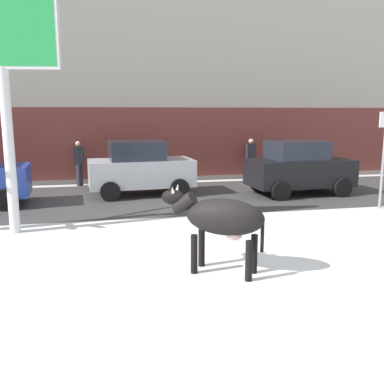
{
  "coord_description": "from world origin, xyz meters",
  "views": [
    {
      "loc": [
        -1.73,
        -6.62,
        2.79
      ],
      "look_at": [
        0.15,
        2.27,
        1.1
      ],
      "focal_mm": 39.93,
      "sensor_mm": 36.0,
      "label": 1
    }
  ],
  "objects": [
    {
      "name": "street_sign",
      "position": [
        6.29,
        4.32,
        1.67
      ],
      "size": [
        0.44,
        0.08,
        2.82
      ],
      "color": "gray",
      "rests_on": "ground"
    },
    {
      "name": "car_silver_hatchback",
      "position": [
        -0.47,
        7.92,
        0.93
      ],
      "size": [
        3.6,
        2.1,
        1.86
      ],
      "color": "#B7BABF",
      "rests_on": "ground"
    },
    {
      "name": "pedestrian_near_billboard",
      "position": [
        -2.6,
        10.25,
        0.88
      ],
      "size": [
        0.36,
        0.24,
        1.73
      ],
      "color": "#282833",
      "rests_on": "ground"
    },
    {
      "name": "road_strip",
      "position": [
        0.0,
        7.32,
        0.0
      ],
      "size": [
        60.0,
        5.6,
        0.01
      ],
      "primitive_type": "cube",
      "color": "#423F3F",
      "rests_on": "ground"
    },
    {
      "name": "cow_black",
      "position": [
        0.25,
        0.31,
        0.99
      ],
      "size": [
        1.81,
        1.38,
        1.54
      ],
      "color": "black",
      "rests_on": "ground"
    },
    {
      "name": "car_black_hatchback",
      "position": [
        4.9,
        6.88,
        0.93
      ],
      "size": [
        3.6,
        2.1,
        1.86
      ],
      "color": "black",
      "rests_on": "ground"
    },
    {
      "name": "billboard",
      "position": [
        -3.81,
        3.8,
        4.31
      ],
      "size": [
        2.52,
        0.54,
        5.56
      ],
      "color": "silver",
      "rests_on": "ground"
    },
    {
      "name": "building_facade",
      "position": [
        0.0,
        13.68,
        6.48
      ],
      "size": [
        44.0,
        6.1,
        13.0
      ],
      "color": "gray",
      "rests_on": "ground"
    },
    {
      "name": "ground_plane",
      "position": [
        0.0,
        0.0,
        0.0
      ],
      "size": [
        120.0,
        120.0,
        0.0
      ],
      "primitive_type": "plane",
      "color": "white"
    },
    {
      "name": "pedestrian_by_cars",
      "position": [
        4.36,
        10.25,
        0.88
      ],
      "size": [
        0.36,
        0.24,
        1.73
      ],
      "color": "#282833",
      "rests_on": "ground"
    }
  ]
}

